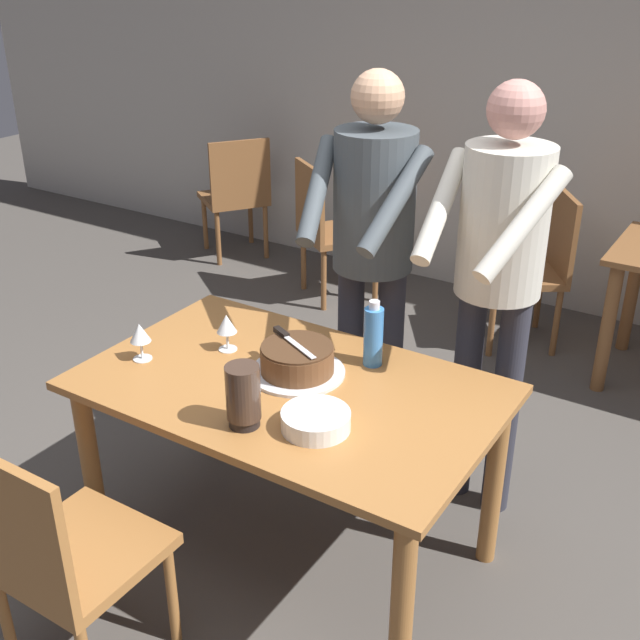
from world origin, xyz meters
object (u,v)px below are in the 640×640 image
object	(u,v)px
wine_glass_far	(227,325)
chair_near_side	(59,553)
cake_knife	(287,337)
cake_on_platter	(297,361)
water_bottle	(373,336)
plate_stack	(316,420)
hurricane_lamp	(243,396)
wine_glass_near	(140,334)
person_cutting_cake	(372,238)
person_standing_beside	(499,261)
background_chair_0	(328,226)
background_chair_2	(236,193)
background_chair_1	(535,263)
main_dining_table	(289,412)

from	to	relation	value
wine_glass_far	chair_near_side	bearing A→B (deg)	-85.97
chair_near_side	cake_knife	bearing A→B (deg)	78.22
cake_on_platter	water_bottle	distance (m)	0.29
plate_stack	chair_near_side	xyz separation A→B (m)	(-0.50, -0.64, -0.29)
plate_stack	hurricane_lamp	distance (m)	0.24
hurricane_lamp	wine_glass_near	bearing A→B (deg)	165.89
person_cutting_cake	person_standing_beside	distance (m)	0.51
wine_glass_near	background_chair_0	distance (m)	2.38
person_cutting_cake	background_chair_0	bearing A→B (deg)	127.10
cake_on_platter	wine_glass_near	size ratio (longest dim) A/B	2.36
wine_glass_far	background_chair_2	distance (m)	2.95
hurricane_lamp	cake_knife	bearing A→B (deg)	105.06
water_bottle	background_chair_1	distance (m)	1.97
wine_glass_far	background_chair_2	xyz separation A→B (m)	(-1.78, 2.32, -0.36)
person_cutting_cake	background_chair_0	world-z (taller)	person_cutting_cake
plate_stack	water_bottle	size ratio (longest dim) A/B	0.88
wine_glass_far	person_cutting_cake	bearing A→B (deg)	62.75
wine_glass_near	person_cutting_cake	distance (m)	0.97
background_chair_2	plate_stack	bearing A→B (deg)	-47.80
cake_on_platter	person_cutting_cake	distance (m)	0.64
main_dining_table	water_bottle	bearing A→B (deg)	57.62
wine_glass_near	person_standing_beside	bearing A→B (deg)	38.95
main_dining_table	wine_glass_near	distance (m)	0.61
cake_on_platter	cake_knife	distance (m)	0.10
background_chair_1	wine_glass_near	bearing A→B (deg)	-107.05
wine_glass_far	background_chair_0	size ratio (longest dim) A/B	0.16
hurricane_lamp	person_cutting_cake	world-z (taller)	person_cutting_cake
wine_glass_far	hurricane_lamp	distance (m)	0.52
wine_glass_far	cake_on_platter	bearing A→B (deg)	-2.14
hurricane_lamp	chair_near_side	size ratio (longest dim) A/B	0.23
person_cutting_cake	water_bottle	bearing A→B (deg)	-59.82
wine_glass_near	cake_on_platter	bearing A→B (deg)	21.66
wine_glass_far	background_chair_1	distance (m)	2.22
plate_stack	hurricane_lamp	world-z (taller)	hurricane_lamp
person_standing_beside	background_chair_2	bearing A→B (deg)	146.39
person_cutting_cake	background_chair_2	distance (m)	2.77
wine_glass_near	wine_glass_far	xyz separation A→B (m)	(0.22, 0.23, 0.00)
water_bottle	cake_knife	bearing A→B (deg)	-145.69
plate_stack	person_cutting_cake	distance (m)	0.93
plate_stack	background_chair_1	xyz separation A→B (m)	(-0.06, 2.40, -0.29)
person_cutting_cake	cake_on_platter	bearing A→B (deg)	-87.19
cake_knife	background_chair_1	xyz separation A→B (m)	(0.25, 2.11, -0.37)
cake_on_platter	water_bottle	bearing A→B (deg)	47.13
main_dining_table	background_chair_1	world-z (taller)	background_chair_1
plate_stack	water_bottle	bearing A→B (deg)	96.42
wine_glass_near	wine_glass_far	bearing A→B (deg)	46.11
person_standing_beside	person_cutting_cake	bearing A→B (deg)	-176.64
wine_glass_far	background_chair_1	xyz separation A→B (m)	(0.51, 2.13, -0.36)
wine_glass_far	chair_near_side	size ratio (longest dim) A/B	0.16
wine_glass_near	hurricane_lamp	distance (m)	0.60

